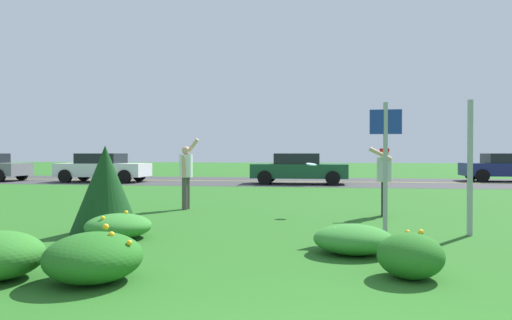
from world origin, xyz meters
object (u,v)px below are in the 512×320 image
object	(u,v)px
car_navy_rightmost	(508,167)
person_thrower_white_shirt	(186,171)
car_dark_green_center_right	(299,168)
sign_post_near_path	(385,154)
car_white_center_left	(103,167)
sign_post_by_roadside	(470,168)
frisbee_pale_blue	(311,164)
person_catcher_red_cap_gray_shirt	(384,175)

from	to	relation	value
car_navy_rightmost	person_thrower_white_shirt	bearing A→B (deg)	-132.60
car_dark_green_center_right	person_thrower_white_shirt	bearing A→B (deg)	-102.47
person_thrower_white_shirt	sign_post_near_path	bearing A→B (deg)	-32.94
car_navy_rightmost	car_white_center_left	bearing A→B (deg)	-170.19
person_thrower_white_shirt	car_dark_green_center_right	bearing A→B (deg)	77.53
sign_post_by_roadside	person_thrower_white_shirt	world-z (taller)	sign_post_by_roadside
person_thrower_white_shirt	car_white_center_left	distance (m)	12.96
person_thrower_white_shirt	sign_post_by_roadside	bearing A→B (deg)	-25.86
car_white_center_left	frisbee_pale_blue	bearing A→B (deg)	-45.63
person_catcher_red_cap_gray_shirt	car_dark_green_center_right	world-z (taller)	person_catcher_red_cap_gray_shirt
frisbee_pale_blue	car_navy_rightmost	bearing A→B (deg)	56.58
person_catcher_red_cap_gray_shirt	car_navy_rightmost	world-z (taller)	person_catcher_red_cap_gray_shirt
person_catcher_red_cap_gray_shirt	car_navy_rightmost	xyz separation A→B (m)	(7.99, 14.59, -0.21)
sign_post_near_path	person_thrower_white_shirt	xyz separation A→B (m)	(-4.64, 3.00, -0.46)
sign_post_near_path	person_catcher_red_cap_gray_shirt	world-z (taller)	sign_post_near_path
sign_post_by_roadside	frisbee_pale_blue	size ratio (longest dim) A/B	9.53
sign_post_by_roadside	car_dark_green_center_right	distance (m)	13.96
person_thrower_white_shirt	car_dark_green_center_right	world-z (taller)	person_thrower_white_shirt
sign_post_near_path	frisbee_pale_blue	bearing A→B (deg)	120.21
car_white_center_left	person_thrower_white_shirt	bearing A→B (deg)	-54.02
person_catcher_red_cap_gray_shirt	sign_post_by_roadside	bearing A→B (deg)	-63.88
person_thrower_white_shirt	car_navy_rightmost	distance (m)	19.07
car_dark_green_center_right	sign_post_near_path	bearing A→B (deg)	-80.26
sign_post_by_roadside	car_white_center_left	distance (m)	19.20
sign_post_by_roadside	car_navy_rightmost	bearing A→B (deg)	68.13
sign_post_by_roadside	person_thrower_white_shirt	bearing A→B (deg)	154.14
person_catcher_red_cap_gray_shirt	car_navy_rightmost	bearing A→B (deg)	61.29
car_white_center_left	car_navy_rightmost	distance (m)	20.82
car_white_center_left	car_navy_rightmost	world-z (taller)	same
sign_post_by_roadside	car_white_center_left	world-z (taller)	sign_post_by_roadside
sign_post_near_path	car_dark_green_center_right	bearing A→B (deg)	99.74
frisbee_pale_blue	car_dark_green_center_right	bearing A→B (deg)	94.75
sign_post_near_path	frisbee_pale_blue	xyz separation A→B (m)	(-1.39, 2.39, -0.25)
sign_post_near_path	car_dark_green_center_right	size ratio (longest dim) A/B	0.52
person_catcher_red_cap_gray_shirt	car_white_center_left	size ratio (longest dim) A/B	0.35
sign_post_near_path	sign_post_by_roadside	bearing A→B (deg)	2.04
sign_post_near_path	person_catcher_red_cap_gray_shirt	size ratio (longest dim) A/B	1.48
car_dark_green_center_right	car_navy_rightmost	distance (m)	11.17
car_navy_rightmost	car_dark_green_center_right	bearing A→B (deg)	-161.47
person_thrower_white_shirt	car_navy_rightmost	bearing A→B (deg)	47.40
person_thrower_white_shirt	frisbee_pale_blue	size ratio (longest dim) A/B	7.35
person_catcher_red_cap_gray_shirt	frisbee_pale_blue	size ratio (longest dim) A/B	6.36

